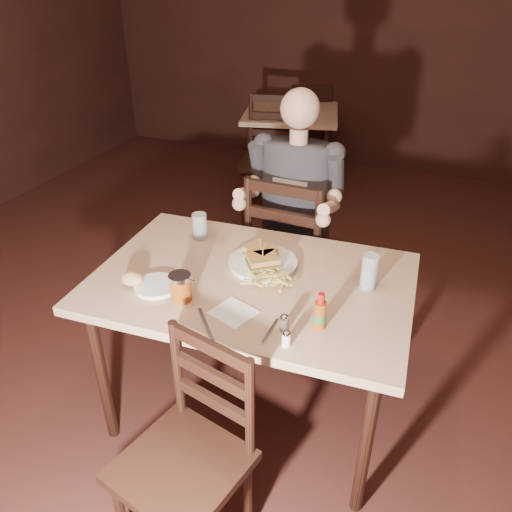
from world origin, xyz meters
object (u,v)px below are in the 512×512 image
(bg_chair_near, at_px, (269,162))
(dinner_plate, at_px, (263,264))
(main_table, at_px, (252,293))
(bg_table, at_px, (291,121))
(glass_left, at_px, (200,226))
(hot_sauce, at_px, (320,311))
(side_plate, at_px, (156,287))
(glass_right, at_px, (369,272))
(diner, at_px, (295,179))
(chair_near, at_px, (181,466))
(bg_chair_far, at_px, (307,129))
(chair_far, at_px, (294,253))
(syrup_dispenser, at_px, (181,287))

(bg_chair_near, height_order, dinner_plate, bg_chair_near)
(main_table, distance_m, bg_table, 2.68)
(glass_left, xyz_separation_m, hot_sauce, (0.70, -0.44, 0.01))
(bg_chair_near, relative_size, side_plate, 5.68)
(glass_left, distance_m, side_plate, 0.45)
(main_table, bearing_deg, glass_right, 13.59)
(glass_right, bearing_deg, diner, 131.49)
(hot_sauce, bearing_deg, diner, 113.32)
(dinner_plate, relative_size, glass_left, 2.32)
(bg_table, distance_m, chair_near, 3.36)
(diner, bearing_deg, chair_near, -85.45)
(bg_chair_far, relative_size, side_plate, 5.34)
(bg_chair_near, bearing_deg, main_table, -84.17)
(bg_chair_near, relative_size, glass_right, 6.66)
(side_plate, bearing_deg, bg_chair_far, 95.71)
(chair_far, distance_m, bg_chair_far, 2.52)
(main_table, bearing_deg, bg_table, 104.37)
(chair_far, relative_size, dinner_plate, 3.44)
(chair_far, xyz_separation_m, chair_near, (0.04, -1.39, -0.07))
(chair_near, height_order, dinner_plate, chair_near)
(bg_chair_near, bearing_deg, dinner_plate, -83.00)
(syrup_dispenser, bearing_deg, diner, 76.88)
(diner, bearing_deg, bg_chair_far, 106.96)
(main_table, distance_m, glass_left, 0.45)
(hot_sauce, height_order, side_plate, hot_sauce)
(bg_chair_far, relative_size, dinner_plate, 3.20)
(bg_chair_near, bearing_deg, hot_sauce, -78.04)
(bg_table, xyz_separation_m, side_plate, (0.34, -2.80, 0.10))
(main_table, height_order, glass_right, glass_right)
(bg_chair_near, bearing_deg, chair_far, -76.74)
(bg_chair_far, bearing_deg, bg_table, 66.39)
(glass_left, height_order, glass_right, glass_right)
(bg_chair_far, bearing_deg, syrup_dispenser, 74.25)
(syrup_dispenser, bearing_deg, glass_left, 105.84)
(bg_chair_near, bearing_deg, bg_table, 77.83)
(bg_chair_near, relative_size, glass_left, 7.90)
(chair_near, bearing_deg, glass_right, 74.63)
(bg_table, distance_m, bg_chair_near, 0.58)
(diner, bearing_deg, glass_right, -45.87)
(main_table, xyz_separation_m, side_plate, (-0.33, -0.21, 0.08))
(chair_far, bearing_deg, chair_near, 94.40)
(diner, relative_size, hot_sauce, 6.11)
(bg_table, bearing_deg, bg_chair_far, 90.00)
(bg_chair_near, bearing_deg, bg_chair_far, 77.83)
(diner, bearing_deg, hot_sauce, -64.04)
(bg_chair_far, height_order, syrup_dispenser, bg_chair_far)
(glass_left, bearing_deg, chair_near, -68.06)
(bg_table, bearing_deg, syrup_dispenser, -80.65)
(bg_chair_far, bearing_deg, glass_left, 72.46)
(bg_table, bearing_deg, main_table, -75.63)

